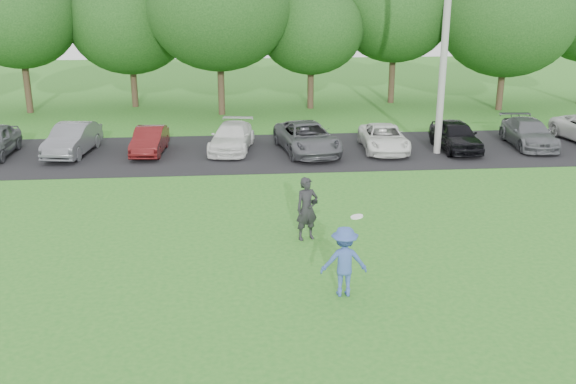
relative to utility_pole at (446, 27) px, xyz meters
name	(u,v)px	position (x,y,z in m)	size (l,w,h in m)	color
ground	(302,294)	(-6.97, -12.20, -5.11)	(100.00, 100.00, 0.00)	#287220
parking_lot	(268,152)	(-6.97, 0.80, -5.10)	(32.00, 6.50, 0.03)	black
utility_pole	(446,27)	(0.00, 0.00, 0.00)	(0.28, 0.28, 10.23)	gray
frisbee_player	(344,261)	(-6.04, -12.29, -4.30)	(1.06, 0.65, 1.97)	#365099
camera_bystander	(307,209)	(-6.48, -8.90, -4.24)	(0.74, 0.61, 1.75)	black
parked_cars	(306,137)	(-5.37, 0.84, -4.50)	(30.78, 5.15, 1.25)	silver
tree_row	(285,19)	(-5.46, 10.56, -0.20)	(42.39, 9.85, 8.64)	#38281C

